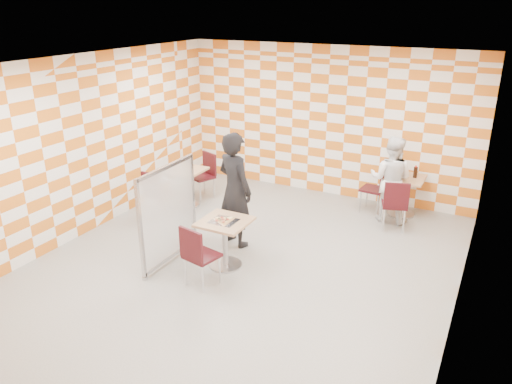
{
  "coord_description": "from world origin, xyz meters",
  "views": [
    {
      "loc": [
        3.22,
        -5.88,
        3.79
      ],
      "look_at": [
        0.1,
        0.2,
        1.15
      ],
      "focal_mm": 35.0,
      "sensor_mm": 36.0,
      "label": 1
    }
  ],
  "objects_px": {
    "man_white": "(391,179)",
    "soda_bottle": "(415,172)",
    "second_table": "(403,189)",
    "chair_empty_far": "(205,172)",
    "chair_second_front": "(395,202)",
    "chair_second_side": "(378,186)",
    "empty_table": "(185,181)",
    "sport_bottle": "(398,170)",
    "main_table": "(225,235)",
    "chair_main_front": "(197,252)",
    "partition": "(169,214)",
    "man_dark": "(235,190)",
    "chair_empty_near": "(156,191)"
  },
  "relations": [
    {
      "from": "chair_empty_near",
      "to": "partition",
      "type": "distance_m",
      "value": 1.67
    },
    {
      "from": "chair_empty_far",
      "to": "sport_bottle",
      "type": "bearing_deg",
      "value": 15.21
    },
    {
      "from": "chair_second_front",
      "to": "chair_second_side",
      "type": "height_order",
      "value": "same"
    },
    {
      "from": "chair_main_front",
      "to": "second_table",
      "type": "bearing_deg",
      "value": 62.76
    },
    {
      "from": "chair_second_front",
      "to": "chair_empty_far",
      "type": "distance_m",
      "value": 3.78
    },
    {
      "from": "empty_table",
      "to": "man_white",
      "type": "height_order",
      "value": "man_white"
    },
    {
      "from": "chair_second_front",
      "to": "chair_second_side",
      "type": "distance_m",
      "value": 0.81
    },
    {
      "from": "second_table",
      "to": "chair_second_front",
      "type": "xyz_separation_m",
      "value": [
        0.02,
        -0.77,
        0.04
      ]
    },
    {
      "from": "second_table",
      "to": "chair_second_side",
      "type": "height_order",
      "value": "chair_second_side"
    },
    {
      "from": "chair_empty_near",
      "to": "man_white",
      "type": "bearing_deg",
      "value": 26.68
    },
    {
      "from": "partition",
      "to": "man_dark",
      "type": "height_order",
      "value": "man_dark"
    },
    {
      "from": "chair_main_front",
      "to": "man_white",
      "type": "bearing_deg",
      "value": 62.72
    },
    {
      "from": "chair_empty_far",
      "to": "sport_bottle",
      "type": "relative_size",
      "value": 4.62
    },
    {
      "from": "chair_second_side",
      "to": "partition",
      "type": "height_order",
      "value": "partition"
    },
    {
      "from": "chair_second_side",
      "to": "sport_bottle",
      "type": "bearing_deg",
      "value": 31.48
    },
    {
      "from": "empty_table",
      "to": "man_white",
      "type": "distance_m",
      "value": 3.85
    },
    {
      "from": "chair_empty_far",
      "to": "soda_bottle",
      "type": "xyz_separation_m",
      "value": [
        3.92,
        0.97,
        0.31
      ]
    },
    {
      "from": "main_table",
      "to": "man_white",
      "type": "relative_size",
      "value": 0.47
    },
    {
      "from": "main_table",
      "to": "chair_second_side",
      "type": "distance_m",
      "value": 3.43
    },
    {
      "from": "soda_bottle",
      "to": "partition",
      "type": "bearing_deg",
      "value": -130.37
    },
    {
      "from": "second_table",
      "to": "partition",
      "type": "distance_m",
      "value": 4.43
    },
    {
      "from": "main_table",
      "to": "chair_empty_near",
      "type": "relative_size",
      "value": 0.81
    },
    {
      "from": "empty_table",
      "to": "chair_empty_far",
      "type": "relative_size",
      "value": 0.81
    },
    {
      "from": "chair_second_front",
      "to": "soda_bottle",
      "type": "xyz_separation_m",
      "value": [
        0.15,
        0.83,
        0.31
      ]
    },
    {
      "from": "main_table",
      "to": "second_table",
      "type": "xyz_separation_m",
      "value": [
        1.96,
        3.19,
        0.0
      ]
    },
    {
      "from": "man_white",
      "to": "soda_bottle",
      "type": "bearing_deg",
      "value": -129.0
    },
    {
      "from": "chair_second_front",
      "to": "soda_bottle",
      "type": "distance_m",
      "value": 0.9
    },
    {
      "from": "main_table",
      "to": "second_table",
      "type": "distance_m",
      "value": 3.74
    },
    {
      "from": "chair_empty_near",
      "to": "sport_bottle",
      "type": "bearing_deg",
      "value": 31.34
    },
    {
      "from": "chair_empty_far",
      "to": "soda_bottle",
      "type": "bearing_deg",
      "value": 13.83
    },
    {
      "from": "second_table",
      "to": "soda_bottle",
      "type": "relative_size",
      "value": 3.26
    },
    {
      "from": "chair_second_side",
      "to": "man_white",
      "type": "height_order",
      "value": "man_white"
    },
    {
      "from": "empty_table",
      "to": "chair_second_front",
      "type": "distance_m",
      "value": 3.94
    },
    {
      "from": "chair_second_side",
      "to": "empty_table",
      "type": "bearing_deg",
      "value": -158.07
    },
    {
      "from": "main_table",
      "to": "soda_bottle",
      "type": "xyz_separation_m",
      "value": [
        2.13,
        3.24,
        0.34
      ]
    },
    {
      "from": "chair_second_side",
      "to": "chair_second_front",
      "type": "bearing_deg",
      "value": -55.12
    },
    {
      "from": "empty_table",
      "to": "chair_main_front",
      "type": "distance_m",
      "value": 3.03
    },
    {
      "from": "chair_second_side",
      "to": "chair_empty_near",
      "type": "relative_size",
      "value": 1.0
    },
    {
      "from": "chair_second_side",
      "to": "main_table",
      "type": "bearing_deg",
      "value": -116.31
    },
    {
      "from": "chair_main_front",
      "to": "soda_bottle",
      "type": "height_order",
      "value": "soda_bottle"
    },
    {
      "from": "second_table",
      "to": "partition",
      "type": "xyz_separation_m",
      "value": [
        -2.79,
        -3.43,
        0.28
      ]
    },
    {
      "from": "sport_bottle",
      "to": "chair_empty_near",
      "type": "bearing_deg",
      "value": -148.66
    },
    {
      "from": "second_table",
      "to": "partition",
      "type": "relative_size",
      "value": 0.48
    },
    {
      "from": "soda_bottle",
      "to": "sport_bottle",
      "type": "bearing_deg",
      "value": 176.79
    },
    {
      "from": "chair_main_front",
      "to": "partition",
      "type": "distance_m",
      "value": 0.95
    },
    {
      "from": "man_white",
      "to": "empty_table",
      "type": "bearing_deg",
      "value": 18.45
    },
    {
      "from": "empty_table",
      "to": "chair_empty_near",
      "type": "xyz_separation_m",
      "value": [
        -0.11,
        -0.77,
        0.04
      ]
    },
    {
      "from": "second_table",
      "to": "chair_empty_far",
      "type": "relative_size",
      "value": 0.81
    },
    {
      "from": "chair_second_side",
      "to": "soda_bottle",
      "type": "height_order",
      "value": "soda_bottle"
    },
    {
      "from": "chair_second_side",
      "to": "chair_empty_far",
      "type": "height_order",
      "value": "same"
    }
  ]
}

